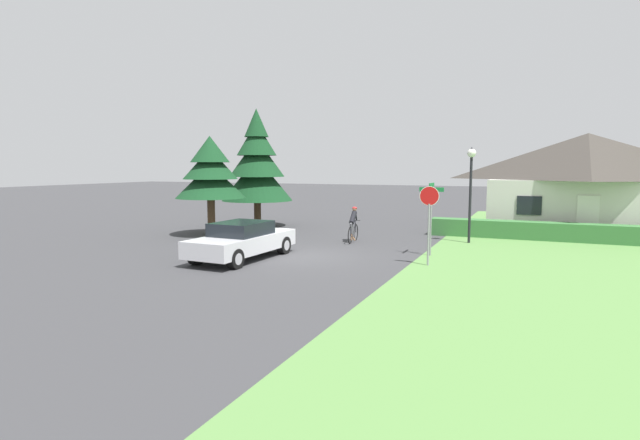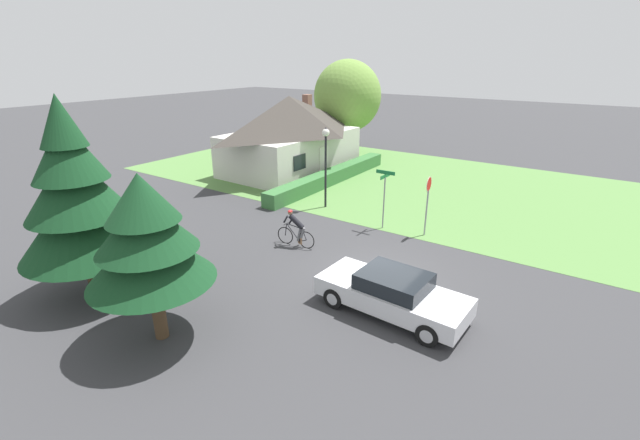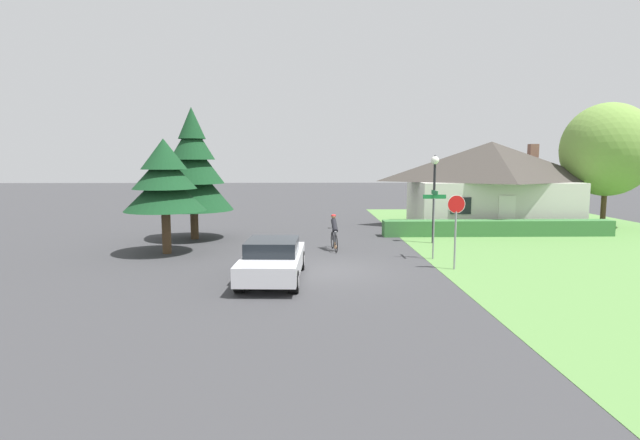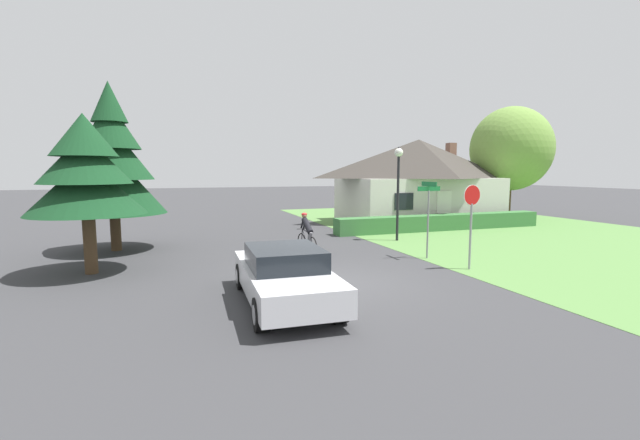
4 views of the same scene
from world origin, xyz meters
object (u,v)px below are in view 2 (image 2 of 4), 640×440
Objects in this scene: sedan_left_lane at (392,293)px; street_name_sign at (385,189)px; stop_sign at (428,195)px; conifer_tall_near at (147,237)px; street_lamp at (326,150)px; conifer_tall_far at (76,196)px; cottage_house at (290,133)px; cyclist at (296,229)px; deciduous_tree_right at (347,96)px.

sedan_left_lane is 1.73× the size of street_name_sign.
conifer_tall_near is (-11.11, 3.37, 1.21)m from stop_sign.
street_lamp is 0.87× the size of conifer_tall_near.
street_name_sign reaches higher than sedan_left_lane.
conifer_tall_far reaches higher than conifer_tall_near.
cottage_house is 5.50× the size of cyclist.
street_lamp reaches higher than stop_sign.
cottage_house is at bearing 51.48° from street_lamp.
stop_sign is at bearing -140.20° from cyclist.
conifer_tall_far reaches higher than street_lamp.
street_name_sign is at bearing -118.84° from cottage_house.
deciduous_tree_right reaches higher than conifer_tall_far.
conifer_tall_near is at bearing -151.51° from cottage_house.
conifer_tall_near is 3.91m from conifer_tall_far.
conifer_tall_far reaches higher than cyclist.
deciduous_tree_right is (6.56, -0.48, 1.91)m from cottage_house.
conifer_tall_near is (-10.82, 1.48, 1.18)m from street_name_sign.
conifer_tall_far is at bearing 85.86° from conifer_tall_near.
cottage_house is at bearing 175.80° from deciduous_tree_right.
street_name_sign is 0.42× the size of conifer_tall_far.
cottage_house is at bearing 26.89° from conifer_tall_near.
cyclist is 5.81m from stop_sign.
stop_sign is 0.41× the size of conifer_tall_far.
deciduous_tree_right reaches higher than street_name_sign.
conifer_tall_near is at bearing 89.25° from cyclist.
street_lamp is (0.65, 5.68, 1.15)m from stop_sign.
stop_sign reaches higher than cyclist.
sedan_left_lane is 0.98× the size of conifer_tall_near.
deciduous_tree_right is at bearing 18.93° from conifer_tall_near.
stop_sign is at bearing -81.26° from street_name_sign.
sedan_left_lane is 6.62m from stop_sign.
stop_sign is 11.68m from conifer_tall_near.
conifer_tall_near is 24.58m from deciduous_tree_right.
cyclist is 5.51m from street_lamp.
cottage_house is 2.08× the size of sedan_left_lane.
cottage_house reaches higher than sedan_left_lane.
conifer_tall_near is (-4.75, 4.81, 2.38)m from sedan_left_lane.
sedan_left_lane is 1.13× the size of street_lamp.
deciduous_tree_right is at bearing -140.69° from stop_sign.
sedan_left_lane is 10.14m from conifer_tall_far.
cyclist is at bearing -25.84° from conifer_tall_far.
conifer_tall_far is at bearing -169.93° from deciduous_tree_right.
deciduous_tree_right is (11.44, 5.65, 1.49)m from street_lamp.
cottage_house reaches higher than conifer_tall_near.
deciduous_tree_right is at bearing 26.28° from street_lamp.
stop_sign is at bearing -16.89° from conifer_tall_near.
cyclist is at bearing -160.35° from street_lamp.
cottage_house is at bearing -39.33° from sedan_left_lane.
street_lamp is (7.01, 7.12, 2.33)m from sedan_left_lane.
cottage_house is at bearing 15.54° from conifer_tall_far.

